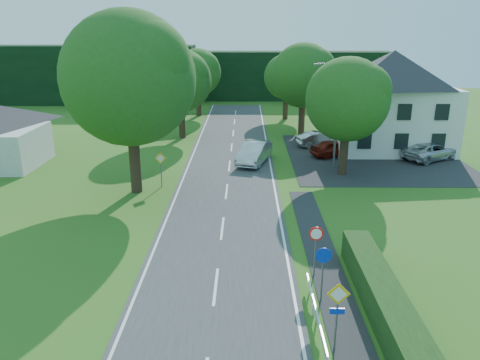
{
  "coord_description": "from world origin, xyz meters",
  "views": [
    {
      "loc": [
        1.23,
        -5.4,
        10.52
      ],
      "look_at": [
        0.95,
        19.86,
        2.2
      ],
      "focal_mm": 35.0,
      "sensor_mm": 36.0,
      "label": 1
    }
  ],
  "objects_px": {
    "streetlight": "(335,110)",
    "parked_car_red": "(335,148)",
    "parasol": "(362,140)",
    "parked_car_silver_a": "(319,139)",
    "parked_car_silver_b": "(431,151)",
    "motorcycle": "(251,144)",
    "moving_car": "(254,152)"
  },
  "relations": [
    {
      "from": "motorcycle",
      "to": "parked_car_red",
      "type": "distance_m",
      "value": 7.43
    },
    {
      "from": "streetlight",
      "to": "parked_car_silver_b",
      "type": "bearing_deg",
      "value": 13.92
    },
    {
      "from": "parked_car_red",
      "to": "parked_car_silver_a",
      "type": "relative_size",
      "value": 1.0
    },
    {
      "from": "streetlight",
      "to": "parked_car_red",
      "type": "bearing_deg",
      "value": 75.63
    },
    {
      "from": "parked_car_silver_a",
      "to": "parked_car_silver_b",
      "type": "height_order",
      "value": "parked_car_silver_b"
    },
    {
      "from": "moving_car",
      "to": "parked_car_silver_a",
      "type": "height_order",
      "value": "moving_car"
    },
    {
      "from": "moving_car",
      "to": "motorcycle",
      "type": "height_order",
      "value": "moving_car"
    },
    {
      "from": "parked_car_red",
      "to": "parked_car_silver_b",
      "type": "height_order",
      "value": "parked_car_silver_b"
    },
    {
      "from": "parked_car_red",
      "to": "parked_car_silver_b",
      "type": "distance_m",
      "value": 7.75
    },
    {
      "from": "moving_car",
      "to": "parked_car_silver_b",
      "type": "height_order",
      "value": "moving_car"
    },
    {
      "from": "moving_car",
      "to": "parked_car_silver_b",
      "type": "xyz_separation_m",
      "value": [
        14.56,
        1.12,
        -0.13
      ]
    },
    {
      "from": "streetlight",
      "to": "parked_car_red",
      "type": "height_order",
      "value": "streetlight"
    },
    {
      "from": "streetlight",
      "to": "parked_car_silver_b",
      "type": "height_order",
      "value": "streetlight"
    },
    {
      "from": "parked_car_red",
      "to": "parasol",
      "type": "relative_size",
      "value": 2.06
    },
    {
      "from": "moving_car",
      "to": "parked_car_silver_b",
      "type": "distance_m",
      "value": 14.61
    },
    {
      "from": "parked_car_silver_b",
      "to": "moving_car",
      "type": "bearing_deg",
      "value": 62.58
    },
    {
      "from": "moving_car",
      "to": "motorcycle",
      "type": "bearing_deg",
      "value": 108.66
    },
    {
      "from": "streetlight",
      "to": "parked_car_red",
      "type": "xyz_separation_m",
      "value": [
        0.77,
        3.0,
        -3.72
      ]
    },
    {
      "from": "parked_car_silver_a",
      "to": "moving_car",
      "type": "bearing_deg",
      "value": 116.79
    },
    {
      "from": "streetlight",
      "to": "moving_car",
      "type": "xyz_separation_m",
      "value": [
        -6.1,
        0.98,
        -3.58
      ]
    },
    {
      "from": "streetlight",
      "to": "parked_car_silver_b",
      "type": "distance_m",
      "value": 9.48
    },
    {
      "from": "moving_car",
      "to": "parked_car_silver_a",
      "type": "distance_m",
      "value": 8.13
    },
    {
      "from": "parasol",
      "to": "parked_car_silver_a",
      "type": "bearing_deg",
      "value": 158.39
    },
    {
      "from": "parked_car_red",
      "to": "parked_car_silver_a",
      "type": "height_order",
      "value": "parked_car_red"
    },
    {
      "from": "moving_car",
      "to": "parked_car_silver_a",
      "type": "xyz_separation_m",
      "value": [
        6.07,
        5.42,
        -0.17
      ]
    },
    {
      "from": "streetlight",
      "to": "parasol",
      "type": "height_order",
      "value": "streetlight"
    },
    {
      "from": "motorcycle",
      "to": "parked_car_silver_b",
      "type": "height_order",
      "value": "parked_car_silver_b"
    },
    {
      "from": "parked_car_silver_b",
      "to": "motorcycle",
      "type": "bearing_deg",
      "value": 45.55
    },
    {
      "from": "parked_car_red",
      "to": "parked_car_silver_a",
      "type": "distance_m",
      "value": 3.49
    },
    {
      "from": "parked_car_red",
      "to": "parked_car_silver_b",
      "type": "xyz_separation_m",
      "value": [
        7.7,
        -0.9,
        0.01
      ]
    },
    {
      "from": "parasol",
      "to": "streetlight",
      "type": "bearing_deg",
      "value": -124.93
    },
    {
      "from": "parked_car_silver_a",
      "to": "parasol",
      "type": "xyz_separation_m",
      "value": [
        3.52,
        -1.4,
        0.22
      ]
    }
  ]
}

